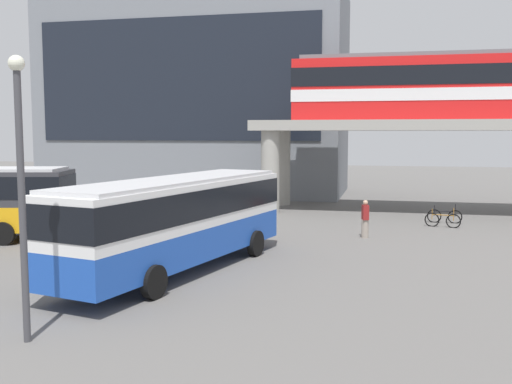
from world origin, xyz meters
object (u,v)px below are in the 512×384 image
(station_building, at_px, (198,95))
(train, at_px, (487,86))
(pedestrian_waiting_near_stop, at_px, (365,220))
(bicycle_black, at_px, (445,216))
(bicycle_brown, at_px, (443,220))
(bus_main, at_px, (177,214))

(station_building, bearing_deg, train, -24.48)
(station_building, distance_m, pedestrian_waiting_near_stop, 24.36)
(bicycle_black, xyz_separation_m, bicycle_brown, (-0.23, -1.52, 0.00))
(station_building, distance_m, bus_main, 28.53)
(bus_main, xyz_separation_m, bicycle_brown, (9.75, 12.03, -1.63))
(train, height_order, bicycle_brown, train)
(bus_main, relative_size, pedestrian_waiting_near_stop, 6.56)
(station_building, relative_size, pedestrian_waiting_near_stop, 13.44)
(bus_main, bearing_deg, bicycle_black, 53.63)
(bicycle_brown, bearing_deg, bicycle_black, 81.35)
(station_building, height_order, bicycle_brown, station_building)
(bicycle_brown, height_order, pedestrian_waiting_near_stop, pedestrian_waiting_near_stop)
(train, height_order, pedestrian_waiting_near_stop, train)
(train, distance_m, bus_main, 22.15)
(station_building, bearing_deg, pedestrian_waiting_near_stop, -53.21)
(bicycle_black, height_order, bicycle_brown, same)
(bus_main, height_order, bicycle_brown, bus_main)
(train, height_order, bicycle_black, train)
(bus_main, bearing_deg, station_building, 106.53)
(train, bearing_deg, bicycle_black, -121.69)
(station_building, height_order, train, station_building)
(station_building, distance_m, bicycle_brown, 24.21)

